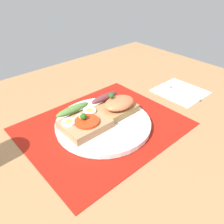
{
  "coord_description": "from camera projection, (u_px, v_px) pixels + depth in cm",
  "views": [
    {
      "loc": [
        -30.01,
        -36.72,
        35.71
      ],
      "look_at": [
        3.0,
        0.0,
        3.14
      ],
      "focal_mm": 37.07,
      "sensor_mm": 36.0,
      "label": 1
    }
  ],
  "objects": [
    {
      "name": "ground_plane",
      "position": [
        103.0,
        131.0,
        0.6
      ],
      "size": [
        120.0,
        90.0,
        3.2
      ],
      "primitive_type": "cube",
      "color": "#9A7047"
    },
    {
      "name": "placemat",
      "position": [
        103.0,
        126.0,
        0.59
      ],
      "size": [
        38.95,
        31.88,
        0.3
      ],
      "primitive_type": "cube",
      "color": "#9A180E",
      "rests_on": "ground_plane"
    },
    {
      "name": "plate",
      "position": [
        103.0,
        123.0,
        0.59
      ],
      "size": [
        24.1,
        24.1,
        1.34
      ],
      "primitive_type": "cylinder",
      "color": "white",
      "rests_on": "placemat"
    },
    {
      "name": "sandwich_egg_tomato",
      "position": [
        83.0,
        121.0,
        0.56
      ],
      "size": [
        10.75,
        10.5,
        4.24
      ],
      "color": "#B07A53",
      "rests_on": "plate"
    },
    {
      "name": "sandwich_salmon",
      "position": [
        115.0,
        105.0,
        0.61
      ],
      "size": [
        10.6,
        9.11,
        5.89
      ],
      "color": "#9B7646",
      "rests_on": "plate"
    },
    {
      "name": "napkin",
      "position": [
        180.0,
        91.0,
        0.74
      ],
      "size": [
        13.55,
        14.56,
        0.6
      ],
      "primitive_type": "cube",
      "color": "white",
      "rests_on": "ground_plane"
    },
    {
      "name": "fork",
      "position": [
        179.0,
        91.0,
        0.74
      ],
      "size": [
        1.62,
        14.49,
        0.32
      ],
      "color": "#B7B7BC",
      "rests_on": "napkin"
    }
  ]
}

